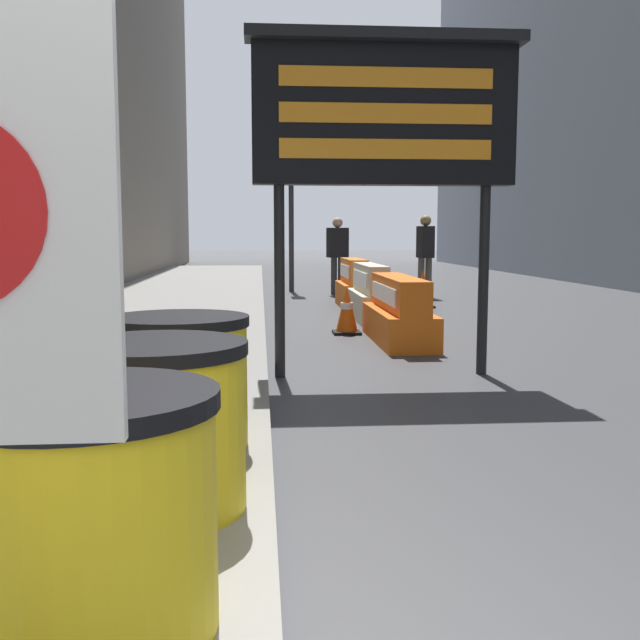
{
  "coord_description": "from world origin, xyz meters",
  "views": [
    {
      "loc": [
        -0.06,
        -1.63,
        1.37
      ],
      "look_at": [
        0.75,
        8.43,
        0.2
      ],
      "focal_mm": 42.0,
      "sensor_mm": 36.0,
      "label": 1
    }
  ],
  "objects_px": {
    "traffic_cone_near": "(347,310)",
    "traffic_light_near_curb": "(291,179)",
    "barrel_drum_back": "(179,380)",
    "jersey_barrier_orange_far": "(399,313)",
    "pedestrian_worker": "(425,249)",
    "barrel_drum_middle": "(156,426)",
    "message_board": "(384,115)",
    "pedestrian_passerby": "(337,249)",
    "traffic_cone_mid": "(418,315)",
    "jersey_barrier_cream": "(370,295)",
    "barrel_drum_foreground": "(87,512)",
    "jersey_barrier_orange_near": "(354,286)",
    "traffic_cone_far": "(423,289)"
  },
  "relations": [
    {
      "from": "jersey_barrier_cream",
      "to": "traffic_cone_near",
      "type": "relative_size",
      "value": 2.89
    },
    {
      "from": "barrel_drum_foreground",
      "to": "traffic_cone_near",
      "type": "bearing_deg",
      "value": 77.59
    },
    {
      "from": "traffic_cone_near",
      "to": "traffic_cone_far",
      "type": "bearing_deg",
      "value": 62.73
    },
    {
      "from": "message_board",
      "to": "pedestrian_passerby",
      "type": "relative_size",
      "value": 1.85
    },
    {
      "from": "jersey_barrier_cream",
      "to": "pedestrian_worker",
      "type": "relative_size",
      "value": 1.1
    },
    {
      "from": "message_board",
      "to": "barrel_drum_back",
      "type": "bearing_deg",
      "value": -121.55
    },
    {
      "from": "barrel_drum_foreground",
      "to": "pedestrian_worker",
      "type": "distance_m",
      "value": 14.22
    },
    {
      "from": "jersey_barrier_cream",
      "to": "pedestrian_worker",
      "type": "xyz_separation_m",
      "value": [
        1.8,
        4.13,
        0.65
      ]
    },
    {
      "from": "barrel_drum_back",
      "to": "jersey_barrier_orange_far",
      "type": "bearing_deg",
      "value": 65.61
    },
    {
      "from": "traffic_cone_mid",
      "to": "traffic_light_near_curb",
      "type": "xyz_separation_m",
      "value": [
        -1.24,
        8.38,
        2.29
      ]
    },
    {
      "from": "pedestrian_worker",
      "to": "message_board",
      "type": "bearing_deg",
      "value": 160.39
    },
    {
      "from": "traffic_light_near_curb",
      "to": "pedestrian_worker",
      "type": "relative_size",
      "value": 2.06
    },
    {
      "from": "pedestrian_passerby",
      "to": "barrel_drum_middle",
      "type": "bearing_deg",
      "value": -109.84
    },
    {
      "from": "jersey_barrier_orange_far",
      "to": "traffic_cone_mid",
      "type": "height_order",
      "value": "jersey_barrier_orange_far"
    },
    {
      "from": "traffic_cone_mid",
      "to": "pedestrian_passerby",
      "type": "xyz_separation_m",
      "value": [
        -0.24,
        7.55,
        0.68
      ]
    },
    {
      "from": "barrel_drum_foreground",
      "to": "barrel_drum_middle",
      "type": "relative_size",
      "value": 1.0
    },
    {
      "from": "jersey_barrier_orange_far",
      "to": "pedestrian_worker",
      "type": "height_order",
      "value": "pedestrian_worker"
    },
    {
      "from": "message_board",
      "to": "traffic_cone_mid",
      "type": "relative_size",
      "value": 4.59
    },
    {
      "from": "barrel_drum_middle",
      "to": "message_board",
      "type": "distance_m",
      "value": 4.52
    },
    {
      "from": "traffic_cone_near",
      "to": "traffic_cone_mid",
      "type": "bearing_deg",
      "value": -46.63
    },
    {
      "from": "message_board",
      "to": "pedestrian_passerby",
      "type": "height_order",
      "value": "message_board"
    },
    {
      "from": "message_board",
      "to": "pedestrian_worker",
      "type": "distance_m",
      "value": 9.26
    },
    {
      "from": "barrel_drum_foreground",
      "to": "barrel_drum_back",
      "type": "height_order",
      "value": "same"
    },
    {
      "from": "jersey_barrier_orange_near",
      "to": "traffic_cone_far",
      "type": "relative_size",
      "value": 2.33
    },
    {
      "from": "pedestrian_worker",
      "to": "barrel_drum_back",
      "type": "bearing_deg",
      "value": 156.18
    },
    {
      "from": "traffic_cone_near",
      "to": "traffic_light_near_curb",
      "type": "distance_m",
      "value": 7.89
    },
    {
      "from": "barrel_drum_foreground",
      "to": "jersey_barrier_orange_near",
      "type": "xyz_separation_m",
      "value": [
        2.28,
        11.57,
        -0.11
      ]
    },
    {
      "from": "barrel_drum_foreground",
      "to": "barrel_drum_back",
      "type": "distance_m",
      "value": 2.09
    },
    {
      "from": "message_board",
      "to": "traffic_cone_near",
      "type": "xyz_separation_m",
      "value": [
        0.01,
        3.03,
        -2.14
      ]
    },
    {
      "from": "barrel_drum_back",
      "to": "traffic_cone_mid",
      "type": "distance_m",
      "value": 5.46
    },
    {
      "from": "barrel_drum_middle",
      "to": "traffic_cone_mid",
      "type": "bearing_deg",
      "value": 67.5
    },
    {
      "from": "barrel_drum_foreground",
      "to": "jersey_barrier_orange_far",
      "type": "height_order",
      "value": "barrel_drum_foreground"
    },
    {
      "from": "jersey_barrier_orange_far",
      "to": "pedestrian_passerby",
      "type": "height_order",
      "value": "pedestrian_passerby"
    },
    {
      "from": "jersey_barrier_orange_near",
      "to": "pedestrian_passerby",
      "type": "bearing_deg",
      "value": 90.02
    },
    {
      "from": "jersey_barrier_cream",
      "to": "pedestrian_worker",
      "type": "distance_m",
      "value": 4.55
    },
    {
      "from": "barrel_drum_back",
      "to": "jersey_barrier_orange_far",
      "type": "distance_m",
      "value": 5.39
    },
    {
      "from": "barrel_drum_back",
      "to": "pedestrian_passerby",
      "type": "height_order",
      "value": "pedestrian_passerby"
    },
    {
      "from": "jersey_barrier_cream",
      "to": "traffic_cone_mid",
      "type": "xyz_separation_m",
      "value": [
        0.24,
        -2.52,
        -0.05
      ]
    },
    {
      "from": "jersey_barrier_orange_far",
      "to": "pedestrian_passerby",
      "type": "bearing_deg",
      "value": 90.01
    },
    {
      "from": "message_board",
      "to": "jersey_barrier_orange_near",
      "type": "xyz_separation_m",
      "value": [
        0.57,
        6.79,
        -2.07
      ]
    },
    {
      "from": "pedestrian_passerby",
      "to": "barrel_drum_foreground",
      "type": "bearing_deg",
      "value": -109.45
    },
    {
      "from": "jersey_barrier_orange_near",
      "to": "traffic_cone_near",
      "type": "bearing_deg",
      "value": -98.54
    },
    {
      "from": "traffic_cone_mid",
      "to": "jersey_barrier_cream",
      "type": "bearing_deg",
      "value": 95.37
    },
    {
      "from": "jersey_barrier_orange_near",
      "to": "message_board",
      "type": "bearing_deg",
      "value": -94.82
    },
    {
      "from": "jersey_barrier_orange_near",
      "to": "pedestrian_worker",
      "type": "xyz_separation_m",
      "value": [
        1.8,
        2.04,
        0.64
      ]
    },
    {
      "from": "jersey_barrier_orange_far",
      "to": "traffic_light_near_curb",
      "type": "distance_m",
      "value": 8.71
    },
    {
      "from": "barrel_drum_middle",
      "to": "barrel_drum_back",
      "type": "bearing_deg",
      "value": 90.54
    },
    {
      "from": "jersey_barrier_cream",
      "to": "jersey_barrier_orange_far",
      "type": "bearing_deg",
      "value": -90.0
    },
    {
      "from": "barrel_drum_middle",
      "to": "pedestrian_worker",
      "type": "distance_m",
      "value": 13.2
    },
    {
      "from": "jersey_barrier_cream",
      "to": "traffic_cone_near",
      "type": "bearing_deg",
      "value": -108.63
    }
  ]
}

